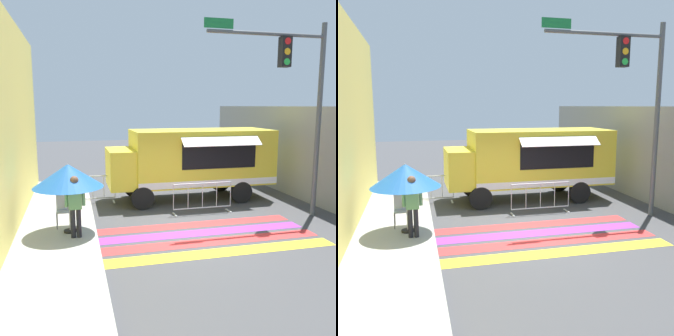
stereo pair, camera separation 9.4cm
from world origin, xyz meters
TOP-DOWN VIEW (x-y plane):
  - ground_plane at (0.00, 0.00)m, footprint 60.00×60.00m
  - sidewalk_left at (-5.08, 0.00)m, footprint 4.40×16.00m
  - concrete_wall_right at (5.20, 3.00)m, footprint 0.20×16.00m
  - crosswalk_painted at (0.00, -0.54)m, footprint 6.40×2.84m
  - food_truck at (0.90, 3.71)m, footprint 6.29×2.69m
  - traffic_signal_pole at (3.54, 0.63)m, footprint 4.05×0.29m
  - patio_umbrella at (-3.60, 0.41)m, footprint 1.91×1.91m
  - folding_chair at (-3.78, 0.98)m, footprint 0.40×0.40m
  - vendor_person at (-3.44, -0.09)m, footprint 0.53×0.22m
  - barricade_front at (0.77, 1.75)m, footprint 2.07×0.44m
  - barricade_side at (-2.79, 3.99)m, footprint 1.68×0.44m

SIDE VIEW (x-z plane):
  - ground_plane at x=0.00m, z-range 0.00..0.00m
  - crosswalk_painted at x=0.00m, z-range 0.00..0.01m
  - sidewalk_left at x=-5.08m, z-range 0.00..0.15m
  - barricade_side at x=-2.79m, z-range -0.02..1.04m
  - barricade_front at x=0.77m, z-range 0.00..1.06m
  - folding_chair at x=-3.78m, z-range 0.25..1.17m
  - vendor_person at x=-3.44m, z-range 0.27..1.94m
  - food_truck at x=0.90m, z-range 0.24..2.97m
  - patio_umbrella at x=-3.60m, z-range 0.79..2.71m
  - concrete_wall_right at x=5.20m, z-range 0.00..3.61m
  - traffic_signal_pole at x=3.54m, z-range 1.09..7.27m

